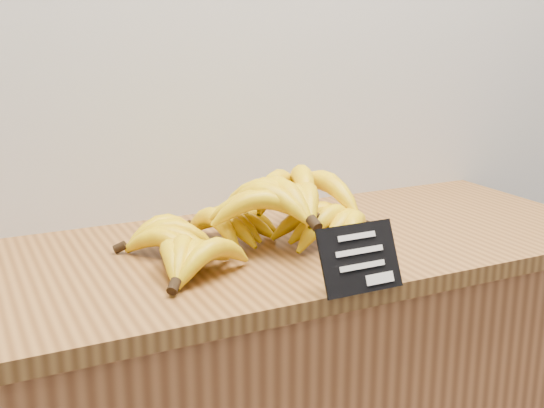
{
  "coord_description": "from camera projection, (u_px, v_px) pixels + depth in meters",
  "views": [
    {
      "loc": [
        -0.44,
        1.67,
        1.33
      ],
      "look_at": [
        0.07,
        2.7,
        1.02
      ],
      "focal_mm": 45.0,
      "sensor_mm": 36.0,
      "label": 1
    }
  ],
  "objects": [
    {
      "name": "banana_pile",
      "position": [
        265.0,
        217.0,
        1.22
      ],
      "size": [
        0.52,
        0.32,
        0.13
      ],
      "color": "yellow",
      "rests_on": "counter_top"
    },
    {
      "name": "chalkboard_sign",
      "position": [
        360.0,
        258.0,
        1.04
      ],
      "size": [
        0.13,
        0.05,
        0.1
      ],
      "primitive_type": "cube",
      "rotation": [
        -0.41,
        0.0,
        0.0
      ],
      "color": "black",
      "rests_on": "counter_top"
    },
    {
      "name": "counter_top",
      "position": [
        260.0,
        252.0,
        1.26
      ],
      "size": [
        1.39,
        0.54,
        0.03
      ],
      "primitive_type": "cube",
      "color": "brown",
      "rests_on": "counter"
    }
  ]
}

